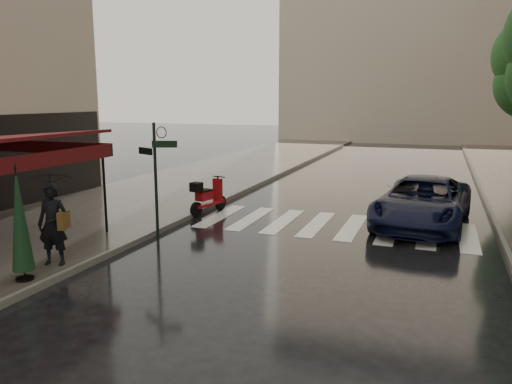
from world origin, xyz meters
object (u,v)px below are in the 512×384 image
Objects in this scene: scooter at (207,198)px; parked_car at (423,202)px; pedestrian_with_umbrella at (50,189)px; parasol_back at (20,220)px.

scooter is 6.67m from parked_car.
scooter is (0.78, 6.06, -1.26)m from pedestrian_with_umbrella.
pedestrian_with_umbrella is 10.13m from parked_car.
scooter is 7.12m from parasol_back.
parked_car is (7.40, 6.83, -1.08)m from pedestrian_with_umbrella.
parasol_back reaches higher than parked_car.
parasol_back is at bearing -99.04° from pedestrian_with_umbrella.
parked_car is 2.24× the size of parasol_back.
pedestrian_with_umbrella reaches higher than parasol_back.
parked_car is (6.63, 0.78, 0.18)m from scooter.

